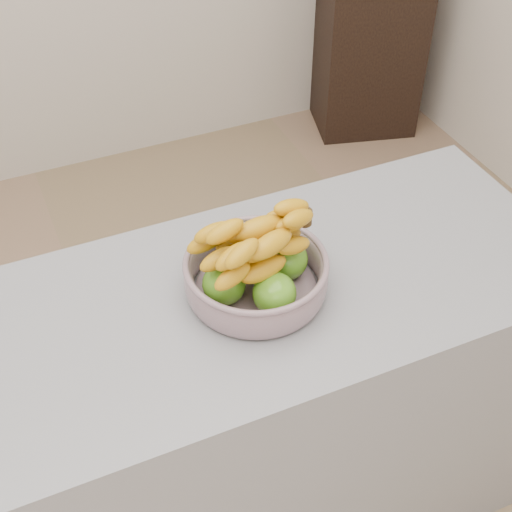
{
  "coord_description": "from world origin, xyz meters",
  "views": [
    {
      "loc": [
        -0.15,
        -0.97,
        1.97
      ],
      "look_at": [
        0.28,
        0.01,
        1.0
      ],
      "focal_mm": 50.0,
      "sensor_mm": 36.0,
      "label": 1
    }
  ],
  "objects": [
    {
      "name": "cabinet",
      "position": [
        1.65,
        1.78,
        0.42
      ],
      "size": [
        0.55,
        0.48,
        0.85
      ],
      "primitive_type": "cube",
      "rotation": [
        0.0,
        0.0,
        -0.26
      ],
      "color": "black",
      "rests_on": "ground"
    },
    {
      "name": "fruit_bowl",
      "position": [
        0.28,
        0.01,
        0.96
      ],
      "size": [
        0.3,
        0.3,
        0.19
      ],
      "rotation": [
        0.0,
        0.0,
        0.1
      ],
      "color": "#9CACBC",
      "rests_on": "counter"
    },
    {
      "name": "counter",
      "position": [
        0.0,
        0.01,
        0.45
      ],
      "size": [
        2.0,
        0.6,
        0.9
      ],
      "primitive_type": "cube",
      "color": "gray",
      "rests_on": "ground"
    }
  ]
}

